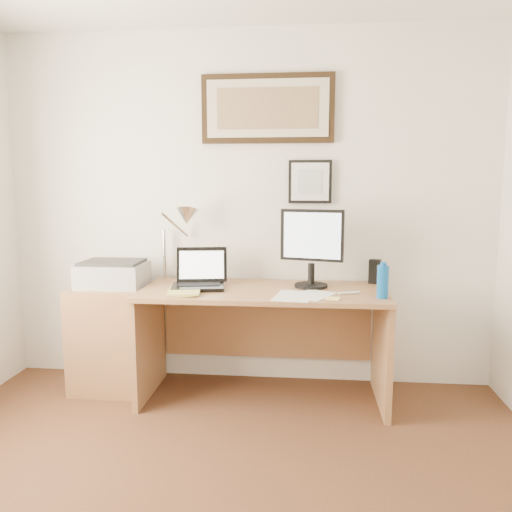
# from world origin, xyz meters

# --- Properties ---
(wall_back) EXTENTS (3.50, 0.02, 2.50)m
(wall_back) POSITION_xyz_m (0.00, 2.00, 1.25)
(wall_back) COLOR white
(wall_back) RESTS_ON ground
(side_cabinet) EXTENTS (0.50, 0.40, 0.73)m
(side_cabinet) POSITION_xyz_m (-0.92, 1.68, 0.36)
(side_cabinet) COLOR #8D603B
(side_cabinet) RESTS_ON floor
(water_bottle) EXTENTS (0.07, 0.07, 0.20)m
(water_bottle) POSITION_xyz_m (0.89, 1.45, 0.85)
(water_bottle) COLOR #0D55AA
(water_bottle) RESTS_ON desk
(bottle_cap) EXTENTS (0.04, 0.04, 0.02)m
(bottle_cap) POSITION_xyz_m (0.89, 1.45, 0.96)
(bottle_cap) COLOR #0D55AA
(bottle_cap) RESTS_ON water_bottle
(speaker) EXTENTS (0.09, 0.09, 0.17)m
(speaker) POSITION_xyz_m (0.91, 1.90, 0.83)
(speaker) COLOR black
(speaker) RESTS_ON desk
(paper_sheet_a) EXTENTS (0.27, 0.35, 0.00)m
(paper_sheet_a) POSITION_xyz_m (0.36, 1.45, 0.75)
(paper_sheet_a) COLOR white
(paper_sheet_a) RESTS_ON desk
(paper_sheet_b) EXTENTS (0.32, 0.35, 0.00)m
(paper_sheet_b) POSITION_xyz_m (0.47, 1.48, 0.75)
(paper_sheet_b) COLOR white
(paper_sheet_b) RESTS_ON desk
(sticky_pad) EXTENTS (0.10, 0.10, 0.01)m
(sticky_pad) POSITION_xyz_m (0.59, 1.37, 0.76)
(sticky_pad) COLOR #FFEC78
(sticky_pad) RESTS_ON desk
(marker_pen) EXTENTS (0.14, 0.06, 0.02)m
(marker_pen) POSITION_xyz_m (0.70, 1.54, 0.76)
(marker_pen) COLOR white
(marker_pen) RESTS_ON desk
(book) EXTENTS (0.24, 0.30, 0.02)m
(book) POSITION_xyz_m (-0.44, 1.45, 0.76)
(book) COLOR #D4CE64
(book) RESTS_ON desk
(desk) EXTENTS (1.60, 0.70, 0.75)m
(desk) POSITION_xyz_m (0.15, 1.72, 0.51)
(desk) COLOR #8D603B
(desk) RESTS_ON floor
(laptop) EXTENTS (0.37, 0.35, 0.26)m
(laptop) POSITION_xyz_m (-0.28, 1.65, 0.81)
(laptop) COLOR black
(laptop) RESTS_ON desk
(lcd_monitor) EXTENTS (0.42, 0.22, 0.52)m
(lcd_monitor) POSITION_xyz_m (0.47, 1.72, 1.04)
(lcd_monitor) COLOR black
(lcd_monitor) RESTS_ON desk
(printer) EXTENTS (0.44, 0.34, 0.18)m
(printer) POSITION_xyz_m (-0.90, 1.72, 0.82)
(printer) COLOR #A2A2A4
(printer) RESTS_ON side_cabinet
(desk_lamp) EXTENTS (0.29, 0.27, 0.53)m
(desk_lamp) POSITION_xyz_m (-0.41, 1.81, 1.19)
(desk_lamp) COLOR silver
(desk_lamp) RESTS_ON desk
(picture_large) EXTENTS (0.92, 0.04, 0.47)m
(picture_large) POSITION_xyz_m (0.15, 1.97, 1.95)
(picture_large) COLOR black
(picture_large) RESTS_ON wall_back
(picture_small) EXTENTS (0.30, 0.03, 0.30)m
(picture_small) POSITION_xyz_m (0.45, 1.97, 1.45)
(picture_small) COLOR black
(picture_small) RESTS_ON wall_back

